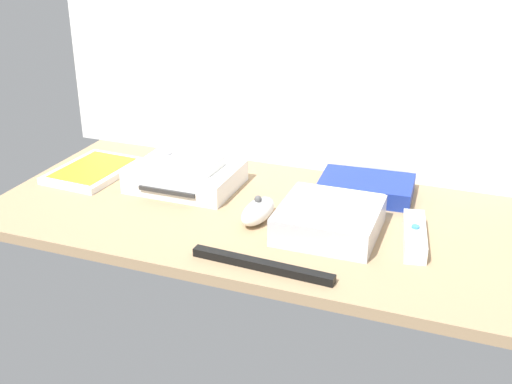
{
  "coord_description": "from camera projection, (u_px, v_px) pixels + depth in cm",
  "views": [
    {
      "loc": [
        39.89,
        -103.8,
        53.63
      ],
      "look_at": [
        0.0,
        0.0,
        4.0
      ],
      "focal_mm": 46.06,
      "sensor_mm": 36.0,
      "label": 1
    }
  ],
  "objects": [
    {
      "name": "back_wall",
      "position": [
        300.0,
        18.0,
        1.31
      ],
      "size": [
        110.0,
        1.2,
        64.0
      ],
      "primitive_type": "cube",
      "color": "white",
      "rests_on": "ground"
    },
    {
      "name": "network_router",
      "position": [
        366.0,
        187.0,
        1.3
      ],
      "size": [
        18.75,
        13.23,
        3.4
      ],
      "rotation": [
        0.0,
        0.0,
        0.07
      ],
      "color": "navy",
      "rests_on": "ground_plane"
    },
    {
      "name": "sensor_bar",
      "position": [
        262.0,
        265.0,
        1.04
      ],
      "size": [
        24.06,
        2.95,
        1.4
      ],
      "primitive_type": "cube",
      "rotation": [
        0.0,
        0.0,
        -0.05
      ],
      "color": "black",
      "rests_on": "ground_plane"
    },
    {
      "name": "game_console",
      "position": [
        186.0,
        176.0,
        1.33
      ],
      "size": [
        21.06,
        16.56,
        4.4
      ],
      "rotation": [
        0.0,
        0.0,
        -0.0
      ],
      "color": "white",
      "rests_on": "ground_plane"
    },
    {
      "name": "remote_wand",
      "position": [
        415.0,
        236.0,
        1.11
      ],
      "size": [
        6.14,
        15.2,
        3.4
      ],
      "rotation": [
        0.0,
        0.0,
        0.18
      ],
      "color": "white",
      "rests_on": "ground_plane"
    },
    {
      "name": "mini_computer",
      "position": [
        329.0,
        219.0,
        1.14
      ],
      "size": [
        17.25,
        17.25,
        5.3
      ],
      "rotation": [
        0.0,
        0.0,
        0.01
      ],
      "color": "silver",
      "rests_on": "ground_plane"
    },
    {
      "name": "remote_classic_pad",
      "position": [
        185.0,
        162.0,
        1.32
      ],
      "size": [
        14.72,
        8.6,
        2.4
      ],
      "rotation": [
        0.0,
        0.0,
        -0.04
      ],
      "color": "white",
      "rests_on": "game_console"
    },
    {
      "name": "remote_nunchuk",
      "position": [
        258.0,
        211.0,
        1.19
      ],
      "size": [
        5.47,
        10.42,
        5.1
      ],
      "rotation": [
        0.0,
        0.0,
        -0.11
      ],
      "color": "white",
      "rests_on": "ground_plane"
    },
    {
      "name": "ground_plane",
      "position": [
        256.0,
        216.0,
        1.24
      ],
      "size": [
        100.0,
        48.0,
        2.0
      ],
      "primitive_type": "cube",
      "color": "#9E7F5B",
      "rests_on": "ground"
    },
    {
      "name": "game_case",
      "position": [
        93.0,
        170.0,
        1.4
      ],
      "size": [
        14.69,
        19.77,
        1.56
      ],
      "rotation": [
        0.0,
        0.0,
        -0.06
      ],
      "color": "white",
      "rests_on": "ground_plane"
    }
  ]
}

